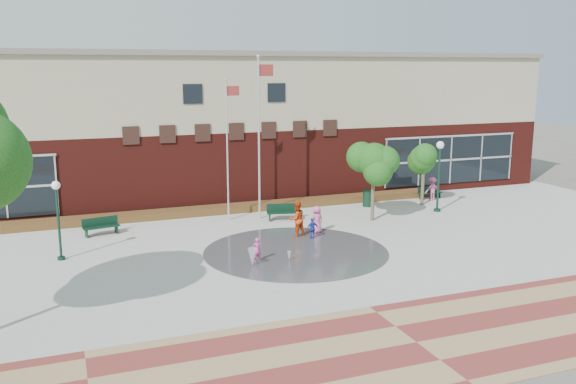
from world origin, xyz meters
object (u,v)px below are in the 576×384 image
object	(u,v)px
bench_left	(101,230)
flagpole_left	(228,143)
child_splash	(257,250)
flagpole_right	(260,129)
trash_can	(368,198)

from	to	relation	value
bench_left	flagpole_left	bearing A→B (deg)	-4.99
flagpole_left	child_splash	size ratio (longest dim) A/B	7.10
flagpole_right	child_splash	bearing A→B (deg)	-128.91
bench_left	child_splash	xyz separation A→B (m)	(5.95, -6.83, 0.25)
flagpole_right	child_splash	world-z (taller)	flagpole_right
flagpole_right	trash_can	distance (m)	8.31
flagpole_left	trash_can	distance (m)	9.48
child_splash	flagpole_left	bearing A→B (deg)	-101.78
flagpole_right	bench_left	xyz separation A→B (m)	(-8.52, -0.44, -4.69)
flagpole_left	bench_left	bearing A→B (deg)	167.96
flagpole_right	bench_left	bearing A→B (deg)	163.46
trash_can	child_splash	distance (m)	12.34
bench_left	child_splash	world-z (taller)	child_splash
bench_left	trash_can	distance (m)	15.54
trash_can	child_splash	xyz separation A→B (m)	(-9.55, -7.81, 0.02)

